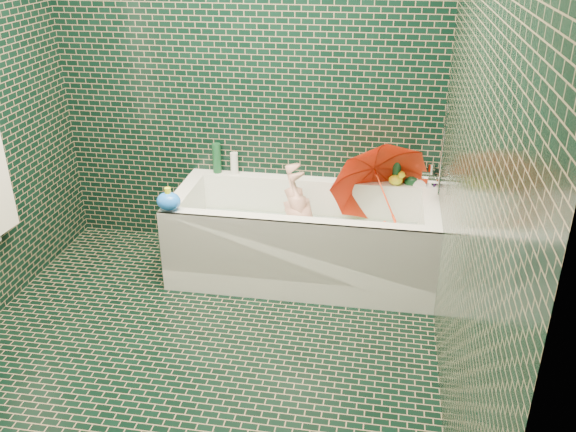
% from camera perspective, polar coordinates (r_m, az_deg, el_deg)
% --- Properties ---
extents(floor, '(2.80, 2.80, 0.00)m').
position_cam_1_polar(floor, '(3.42, -8.85, -13.22)').
color(floor, black).
rests_on(floor, ground).
extents(wall_back, '(2.80, 0.00, 2.80)m').
position_cam_1_polar(wall_back, '(4.11, -3.98, 13.25)').
color(wall_back, black).
rests_on(wall_back, floor).
extents(wall_right, '(0.00, 2.80, 2.80)m').
position_cam_1_polar(wall_right, '(2.68, 16.78, 5.38)').
color(wall_right, black).
rests_on(wall_right, floor).
extents(bathtub, '(1.70, 0.75, 0.55)m').
position_cam_1_polar(bathtub, '(4.03, 1.42, -2.76)').
color(bathtub, white).
rests_on(bathtub, floor).
extents(bath_mat, '(1.35, 0.47, 0.01)m').
position_cam_1_polar(bath_mat, '(4.07, 1.45, -3.33)').
color(bath_mat, green).
rests_on(bath_mat, bathtub).
extents(water, '(1.48, 0.53, 0.00)m').
position_cam_1_polar(water, '(4.00, 1.47, -1.53)').
color(water, silver).
rests_on(water, bathtub).
extents(faucet, '(0.18, 0.19, 0.55)m').
position_cam_1_polar(faucet, '(3.79, 13.85, 3.89)').
color(faucet, silver).
rests_on(faucet, wall_right).
extents(child, '(0.95, 0.52, 0.37)m').
position_cam_1_polar(child, '(4.00, 1.61, -1.38)').
color(child, tan).
rests_on(child, bathtub).
extents(umbrella, '(0.94, 0.90, 0.94)m').
position_cam_1_polar(umbrella, '(3.95, 9.00, 2.01)').
color(umbrella, red).
rests_on(umbrella, bathtub).
extents(soap_bottle_a, '(0.11, 0.11, 0.28)m').
position_cam_1_polar(soap_bottle_a, '(4.15, 12.21, 2.68)').
color(soap_bottle_a, white).
rests_on(soap_bottle_a, bathtub).
extents(soap_bottle_b, '(0.11, 0.11, 0.19)m').
position_cam_1_polar(soap_bottle_b, '(4.18, 12.95, 2.75)').
color(soap_bottle_b, '#51207A').
rests_on(soap_bottle_b, bathtub).
extents(soap_bottle_c, '(0.15, 0.15, 0.17)m').
position_cam_1_polar(soap_bottle_c, '(4.15, 11.56, 2.76)').
color(soap_bottle_c, '#134424').
rests_on(soap_bottle_c, bathtub).
extents(bottle_right_tall, '(0.06, 0.06, 0.24)m').
position_cam_1_polar(bottle_right_tall, '(4.13, 10.17, 4.57)').
color(bottle_right_tall, '#134424').
rests_on(bottle_right_tall, bathtub).
extents(bottle_right_pump, '(0.06, 0.06, 0.16)m').
position_cam_1_polar(bottle_right_pump, '(4.14, 13.22, 3.74)').
color(bottle_right_pump, silver).
rests_on(bottle_right_pump, bathtub).
extents(bottle_left_tall, '(0.08, 0.08, 0.21)m').
position_cam_1_polar(bottle_left_tall, '(4.29, -6.68, 5.40)').
color(bottle_left_tall, '#134424').
rests_on(bottle_left_tall, bathtub).
extents(bottle_left_short, '(0.05, 0.05, 0.16)m').
position_cam_1_polar(bottle_left_short, '(4.26, -5.05, 4.92)').
color(bottle_left_short, white).
rests_on(bottle_left_short, bathtub).
extents(rubber_duck, '(0.13, 0.10, 0.10)m').
position_cam_1_polar(rubber_duck, '(4.13, 10.15, 3.43)').
color(rubber_duck, yellow).
rests_on(rubber_duck, bathtub).
extents(bath_toy, '(0.18, 0.16, 0.14)m').
position_cam_1_polar(bath_toy, '(3.76, -11.11, 1.39)').
color(bath_toy, '#1B6DFA').
rests_on(bath_toy, bathtub).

